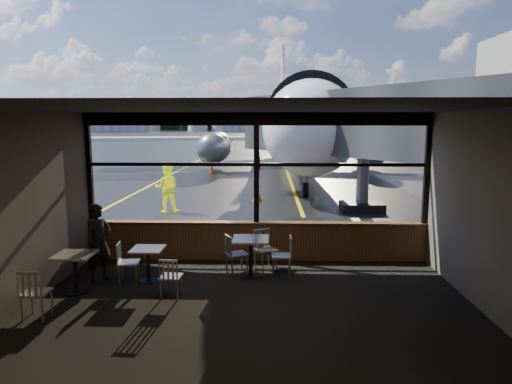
{
  "coord_description": "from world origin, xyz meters",
  "views": [
    {
      "loc": [
        0.3,
        -10.6,
        3.24
      ],
      "look_at": [
        -0.04,
        1.0,
        1.5
      ],
      "focal_mm": 32.0,
      "sensor_mm": 36.0,
      "label": 1
    }
  ],
  "objects_px": {
    "chair_mid_s": "(171,277)",
    "chair_left_s": "(36,293)",
    "jet_bridge": "(364,145)",
    "chair_near_n": "(266,250)",
    "ground_crew": "(167,188)",
    "cafe_table_mid": "(148,265)",
    "chair_mid_w": "(129,263)",
    "cafe_table_left": "(75,273)",
    "passenger": "(99,243)",
    "cone_wing": "(212,169)",
    "airliner": "(292,89)",
    "cafe_table_near": "(251,257)",
    "cone_nose": "(258,195)",
    "chair_near_w": "(237,255)",
    "chair_near_e": "(281,256)"
  },
  "relations": [
    {
      "from": "airliner",
      "to": "ground_crew",
      "type": "height_order",
      "value": "airliner"
    },
    {
      "from": "chair_near_w",
      "to": "ground_crew",
      "type": "height_order",
      "value": "ground_crew"
    },
    {
      "from": "chair_left_s",
      "to": "ground_crew",
      "type": "distance_m",
      "value": 9.35
    },
    {
      "from": "airliner",
      "to": "chair_near_w",
      "type": "height_order",
      "value": "airliner"
    },
    {
      "from": "jet_bridge",
      "to": "chair_left_s",
      "type": "xyz_separation_m",
      "value": [
        -7.18,
        -8.95,
        -2.06
      ]
    },
    {
      "from": "chair_near_n",
      "to": "passenger",
      "type": "distance_m",
      "value": 3.55
    },
    {
      "from": "cone_nose",
      "to": "cafe_table_mid",
      "type": "bearing_deg",
      "value": -101.46
    },
    {
      "from": "cafe_table_left",
      "to": "chair_mid_w",
      "type": "relative_size",
      "value": 0.9
    },
    {
      "from": "cone_nose",
      "to": "cone_wing",
      "type": "distance_m",
      "value": 11.88
    },
    {
      "from": "cafe_table_left",
      "to": "passenger",
      "type": "height_order",
      "value": "passenger"
    },
    {
      "from": "airliner",
      "to": "chair_mid_w",
      "type": "bearing_deg",
      "value": -100.95
    },
    {
      "from": "airliner",
      "to": "chair_near_e",
      "type": "distance_m",
      "value": 23.79
    },
    {
      "from": "chair_mid_w",
      "to": "passenger",
      "type": "height_order",
      "value": "passenger"
    },
    {
      "from": "cafe_table_left",
      "to": "airliner",
      "type": "bearing_deg",
      "value": 77.8
    },
    {
      "from": "chair_near_w",
      "to": "chair_mid_w",
      "type": "distance_m",
      "value": 2.25
    },
    {
      "from": "jet_bridge",
      "to": "passenger",
      "type": "distance_m",
      "value": 9.97
    },
    {
      "from": "chair_near_n",
      "to": "ground_crew",
      "type": "bearing_deg",
      "value": -90.77
    },
    {
      "from": "ground_crew",
      "to": "chair_near_n",
      "type": "bearing_deg",
      "value": 111.71
    },
    {
      "from": "jet_bridge",
      "to": "chair_near_n",
      "type": "xyz_separation_m",
      "value": [
        -3.37,
        -6.26,
        -2.05
      ]
    },
    {
      "from": "cafe_table_near",
      "to": "chair_near_n",
      "type": "relative_size",
      "value": 0.92
    },
    {
      "from": "cafe_table_left",
      "to": "passenger",
      "type": "distance_m",
      "value": 0.83
    },
    {
      "from": "chair_left_s",
      "to": "cone_wing",
      "type": "relative_size",
      "value": 1.77
    },
    {
      "from": "ground_crew",
      "to": "passenger",
      "type": "bearing_deg",
      "value": 84.67
    },
    {
      "from": "chair_near_w",
      "to": "cone_wing",
      "type": "xyz_separation_m",
      "value": [
        -3.16,
        20.81,
        -0.2
      ]
    },
    {
      "from": "cafe_table_left",
      "to": "chair_mid_w",
      "type": "xyz_separation_m",
      "value": [
        0.87,
        0.55,
        0.04
      ]
    },
    {
      "from": "chair_near_n",
      "to": "cone_nose",
      "type": "distance_m",
      "value": 9.08
    },
    {
      "from": "airliner",
      "to": "cone_wing",
      "type": "relative_size",
      "value": 73.52
    },
    {
      "from": "cafe_table_near",
      "to": "cafe_table_left",
      "type": "bearing_deg",
      "value": -162.32
    },
    {
      "from": "chair_near_w",
      "to": "chair_mid_s",
      "type": "xyz_separation_m",
      "value": [
        -1.14,
        -1.35,
        -0.05
      ]
    },
    {
      "from": "cafe_table_mid",
      "to": "chair_mid_w",
      "type": "relative_size",
      "value": 0.82
    },
    {
      "from": "cafe_table_near",
      "to": "cafe_table_mid",
      "type": "relative_size",
      "value": 1.18
    },
    {
      "from": "chair_mid_s",
      "to": "chair_left_s",
      "type": "relative_size",
      "value": 0.9
    },
    {
      "from": "jet_bridge",
      "to": "chair_left_s",
      "type": "height_order",
      "value": "jet_bridge"
    },
    {
      "from": "airliner",
      "to": "ground_crew",
      "type": "bearing_deg",
      "value": -108.67
    },
    {
      "from": "cone_wing",
      "to": "jet_bridge",
      "type": "bearing_deg",
      "value": -63.27
    },
    {
      "from": "airliner",
      "to": "cone_nose",
      "type": "bearing_deg",
      "value": -98.86
    },
    {
      "from": "cafe_table_near",
      "to": "cone_nose",
      "type": "bearing_deg",
      "value": 90.61
    },
    {
      "from": "jet_bridge",
      "to": "cone_wing",
      "type": "height_order",
      "value": "jet_bridge"
    },
    {
      "from": "cafe_table_near",
      "to": "ground_crew",
      "type": "relative_size",
      "value": 0.47
    },
    {
      "from": "chair_near_n",
      "to": "cone_nose",
      "type": "bearing_deg",
      "value": -117.22
    },
    {
      "from": "airliner",
      "to": "ground_crew",
      "type": "relative_size",
      "value": 20.71
    },
    {
      "from": "ground_crew",
      "to": "cone_wing",
      "type": "height_order",
      "value": "ground_crew"
    },
    {
      "from": "cone_nose",
      "to": "ground_crew",
      "type": "bearing_deg",
      "value": -143.52
    },
    {
      "from": "chair_mid_s",
      "to": "chair_mid_w",
      "type": "distance_m",
      "value": 1.26
    },
    {
      "from": "cafe_table_near",
      "to": "chair_mid_w",
      "type": "height_order",
      "value": "chair_mid_w"
    },
    {
      "from": "airliner",
      "to": "chair_left_s",
      "type": "relative_size",
      "value": 41.42
    },
    {
      "from": "cafe_table_mid",
      "to": "chair_left_s",
      "type": "height_order",
      "value": "chair_left_s"
    },
    {
      "from": "chair_mid_w",
      "to": "passenger",
      "type": "bearing_deg",
      "value": -108.48
    },
    {
      "from": "cafe_table_left",
      "to": "ground_crew",
      "type": "relative_size",
      "value": 0.44
    },
    {
      "from": "chair_near_e",
      "to": "cone_nose",
      "type": "distance_m",
      "value": 9.52
    }
  ]
}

